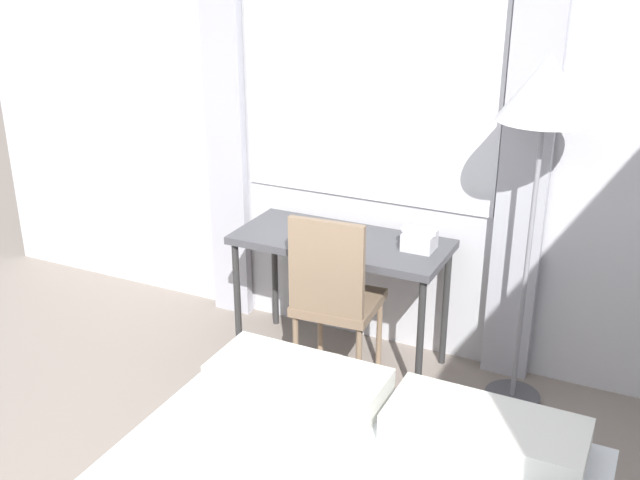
# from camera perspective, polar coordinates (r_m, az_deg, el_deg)

# --- Properties ---
(wall_back_with_window) EXTENTS (5.40, 0.13, 2.70)m
(wall_back_with_window) POSITION_cam_1_polar(r_m,az_deg,el_deg) (4.00, 3.82, 10.09)
(wall_back_with_window) COLOR silver
(wall_back_with_window) RESTS_ON ground_plane
(desk) EXTENTS (1.12, 0.50, 0.72)m
(desk) POSITION_cam_1_polar(r_m,az_deg,el_deg) (3.92, 1.62, -0.82)
(desk) COLOR #4C4C51
(desk) RESTS_ON ground_plane
(desk_chair) EXTENTS (0.43, 0.43, 0.95)m
(desk_chair) POSITION_cam_1_polar(r_m,az_deg,el_deg) (3.74, 1.06, -4.06)
(desk_chair) COLOR #8C7259
(desk_chair) RESTS_ON ground_plane
(standing_lamp) EXTENTS (0.42, 0.42, 1.72)m
(standing_lamp) POSITION_cam_1_polar(r_m,az_deg,el_deg) (3.43, 16.77, 9.74)
(standing_lamp) COLOR #4C4C51
(standing_lamp) RESTS_ON ground_plane
(telephone) EXTENTS (0.18, 0.14, 0.11)m
(telephone) POSITION_cam_1_polar(r_m,az_deg,el_deg) (3.78, 7.59, 0.01)
(telephone) COLOR silver
(telephone) RESTS_ON desk
(book) EXTENTS (0.32, 0.25, 0.02)m
(book) POSITION_cam_1_polar(r_m,az_deg,el_deg) (3.98, 0.08, 0.78)
(book) COLOR #4C4238
(book) RESTS_ON desk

